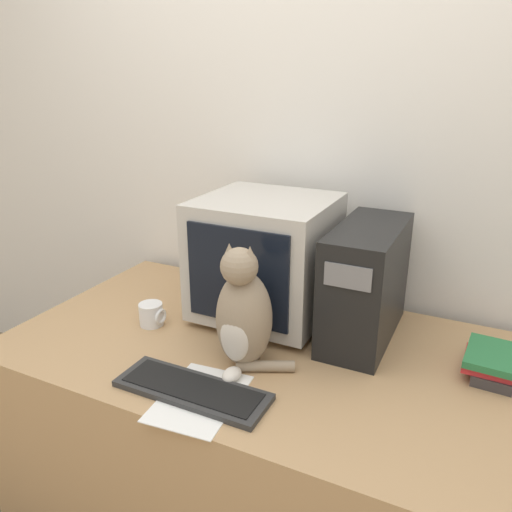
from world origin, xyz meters
The scene contains 10 objects.
wall_back centered at (0.00, 1.00, 1.25)m, with size 7.00×0.05×2.50m.
desk centered at (0.00, 0.47, 0.36)m, with size 1.70×0.93×0.71m.
crt_monitor centered at (-0.09, 0.67, 0.94)m, with size 0.45×0.44×0.44m.
computer_tower centered at (0.27, 0.68, 0.91)m, with size 0.20×0.46×0.39m.
keyboard centered at (-0.07, 0.14, 0.72)m, with size 0.45×0.15×0.02m.
cat centered at (-0.01, 0.34, 0.88)m, with size 0.25×0.23×0.40m.
book_stack centered at (0.68, 0.61, 0.75)m, with size 0.16×0.20×0.08m.
pen centered at (-0.14, 0.21, 0.72)m, with size 0.14×0.06×0.01m.
paper_sheet centered at (-0.04, 0.13, 0.71)m, with size 0.24×0.31×0.00m.
mug centered at (-0.42, 0.42, 0.75)m, with size 0.09×0.08×0.08m.
Camera 1 is at (0.61, -0.84, 1.56)m, focal length 35.00 mm.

